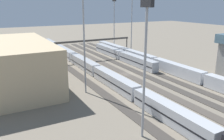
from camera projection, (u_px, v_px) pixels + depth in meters
The scene contains 17 objects.
ground_plane at pixel (126, 74), 82.38m from camera, with size 400.00×400.00×0.00m, color #756B5B.
track_bed_0 at pixel (159, 69), 89.19m from camera, with size 140.00×2.80×0.12m, color #3D3833.
track_bed_1 at pixel (149, 70), 86.92m from camera, with size 140.00×2.80×0.12m, color #3D3833.
track_bed_2 at pixel (138, 72), 84.64m from camera, with size 140.00×2.80×0.12m, color #3D3833.
track_bed_3 at pixel (126, 74), 82.37m from camera, with size 140.00×2.80×0.12m, color #4C443D.
track_bed_4 at pixel (113, 76), 80.09m from camera, with size 140.00×2.80×0.12m, color #3D3833.
track_bed_5 at pixel (100, 78), 77.82m from camera, with size 140.00×2.80×0.12m, color #4C443D.
track_bed_6 at pixel (86, 80), 75.54m from camera, with size 140.00×2.80×0.12m, color #3D3833.
train_on_track_0 at pixel (174, 68), 81.94m from camera, with size 114.80×3.00×4.40m.
train_on_track_5 at pixel (95, 69), 80.82m from camera, with size 139.00×3.06×4.40m.
train_on_track_1 at pixel (122, 55), 103.07m from camera, with size 47.20×3.06×3.80m.
light_mast_0 at pixel (132, 12), 107.00m from camera, with size 2.80×0.70×32.56m.
light_mast_1 at pixel (83, 19), 60.18m from camera, with size 2.80×0.70×32.42m.
light_mast_2 at pixel (114, 18), 119.47m from camera, with size 2.80×0.70×26.18m.
light_mast_3 at pixel (145, 53), 39.56m from camera, with size 2.80×0.70×24.43m.
signal_gantry at pixel (94, 42), 103.36m from camera, with size 0.70×35.00×8.80m.
maintenance_shed at pixel (13, 64), 69.57m from camera, with size 39.96×20.48×13.27m, color tan.
Camera 1 is at (-67.26, 41.50, 23.78)m, focal length 37.78 mm.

